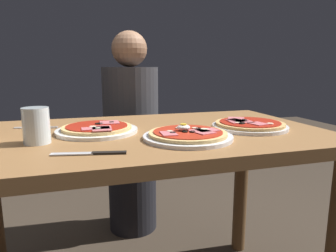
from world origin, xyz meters
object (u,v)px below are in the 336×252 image
Objects in this scene: water_glass_far at (36,128)px; fork at (32,128)px; diner_person at (131,139)px; pizza_foreground at (188,135)px; pizza_across_left at (249,125)px; dining_table at (145,164)px; knife at (94,153)px; pizza_across_right at (97,129)px.

fork is (-0.04, 0.25, -0.04)m from water_glass_far.
fork is 0.73m from diner_person.
pizza_foreground reaches higher than pizza_across_left.
dining_table is 4.52× the size of pizza_foreground.
dining_table is at bearing 12.11° from water_glass_far.
dining_table is 4.66× the size of pizza_across_left.
water_glass_far is 0.23m from knife.
pizza_foreground is 1.03× the size of pizza_across_left.
diner_person is at bearing 92.10° from pizza_foreground.
knife is (0.20, -0.42, 0.00)m from fork.
dining_table is 0.23m from pizza_foreground.
pizza_across_left is (0.39, -0.06, 0.13)m from dining_table.
fork is at bearing 146.66° from pizza_foreground.
pizza_across_left is at bearing 18.03° from knife.
water_glass_far reaches higher than dining_table.
pizza_foreground is 0.46m from water_glass_far.
dining_table is 0.72m from diner_person.
pizza_foreground is at bearing -54.52° from dining_table.
pizza_foreground is 1.01× the size of pizza_across_right.
pizza_foreground is at bearing 92.10° from diner_person.
pizza_across_right is 0.75m from diner_person.
pizza_foreground is at bearing -34.33° from pizza_across_right.
dining_table is at bearing 171.68° from pizza_across_left.
knife is at bearing -162.46° from pizza_foreground.
knife is at bearing -95.69° from pizza_across_right.
diner_person is (0.24, 0.68, -0.21)m from pizza_across_right.
pizza_across_left is 0.98× the size of pizza_across_right.
fork is at bearing 49.14° from diner_person.
pizza_across_right is (-0.16, 0.03, 0.13)m from dining_table.
pizza_across_right is 2.61× the size of water_glass_far.
pizza_across_left is 0.56m from pizza_across_right.
pizza_across_left is at bearing -8.32° from dining_table.
pizza_across_left is 1.42× the size of knife.
knife is (0.15, -0.17, -0.04)m from water_glass_far.
pizza_across_right is at bearing 168.56° from dining_table.
fork is (-0.23, 0.14, -0.01)m from pizza_across_right.
pizza_foreground is 0.31m from knife.
fork is 0.46m from knife.
diner_person is (0.26, 0.95, -0.20)m from knife.
diner_person reaches higher than pizza_foreground.
pizza_across_right is at bearing -32.13° from fork.
dining_table is at bearing 125.48° from pizza_foreground.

